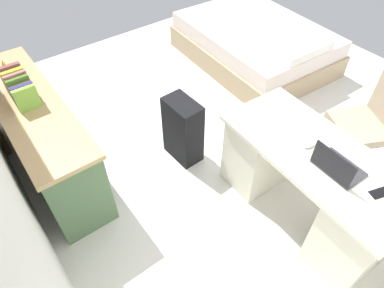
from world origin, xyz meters
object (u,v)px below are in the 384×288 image
desk (307,183)px  suitcase_black (183,130)px  cell_phone_near_laptop (380,193)px  figurine_small (4,66)px  bed (255,44)px  credenza (42,137)px  office_chair (365,129)px  computer_mouse (309,144)px  laptop (336,166)px

desk → suitcase_black: size_ratio=2.27×
desk → suitcase_black: (1.12, 0.39, -0.06)m
cell_phone_near_laptop → figurine_small: (2.74, 1.50, 0.10)m
cell_phone_near_laptop → suitcase_black: bearing=32.9°
bed → cell_phone_near_laptop: 2.80m
desk → bed: size_ratio=0.74×
desk → credenza: bearing=40.1°
office_chair → computer_mouse: bearing=88.8°
cell_phone_near_laptop → figurine_small: figurine_small is taller
desk → cell_phone_near_laptop: cell_phone_near_laptop is taller
laptop → bed: bearing=-33.8°
desk → figurine_small: size_ratio=13.32×
computer_mouse → cell_phone_near_laptop: size_ratio=0.74×
laptop → figurine_small: size_ratio=2.90×
desk → credenza: (1.74, 1.47, 0.01)m
bed → laptop: bearing=146.2°
computer_mouse → credenza: bearing=43.8°
credenza → laptop: size_ratio=5.65×
credenza → cell_phone_near_laptop: (-2.20, -1.50, 0.34)m
laptop → cell_phone_near_laptop: bearing=-164.0°
suitcase_black → figurine_small: (1.17, 1.08, 0.51)m
suitcase_black → cell_phone_near_laptop: (-1.58, -0.42, 0.41)m
office_chair → cell_phone_near_laptop: office_chair is taller
computer_mouse → laptop: bearing=171.0°
credenza → laptop: bearing=-143.5°
laptop → figurine_small: laptop is taller
credenza → cell_phone_near_laptop: size_ratio=13.24×
bed → figurine_small: size_ratio=17.92×
credenza → computer_mouse: credenza is taller
desk → bed: desk is taller
desk → figurine_small: (2.29, 1.47, 0.45)m
computer_mouse → figurine_small: 2.64m
suitcase_black → cell_phone_near_laptop: bearing=-167.3°
laptop → computer_mouse: 0.27m
credenza → bed: size_ratio=0.91×
credenza → laptop: laptop is taller
bed → computer_mouse: (-1.86, 1.37, 0.50)m
credenza → computer_mouse: 2.23m
bed → suitcase_black: bearing=115.3°
desk → laptop: bearing=162.0°
office_chair → credenza: bearing=54.3°
laptop → cell_phone_near_laptop: size_ratio=2.34×
bed → suitcase_black: suitcase_black is taller
credenza → suitcase_black: (-0.62, -1.08, -0.07)m
cell_phone_near_laptop → computer_mouse: bearing=21.4°
office_chair → computer_mouse: 0.92m
credenza → suitcase_black: size_ratio=2.79×
credenza → bed: credenza is taller
office_chair → laptop: size_ratio=2.95×
laptop → computer_mouse: size_ratio=3.18×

